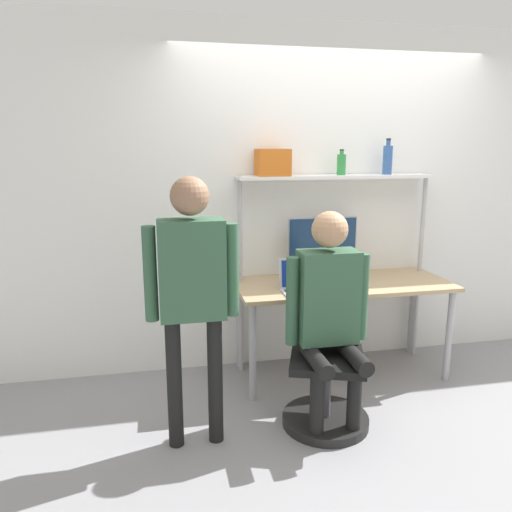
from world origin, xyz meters
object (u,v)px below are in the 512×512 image
monitor (322,243)px  bottle_green (341,164)px  office_chair (326,381)px  person_seated (330,304)px  person_standing (192,281)px  cell_phone (338,288)px  storage_box (273,162)px  bottle_blue (388,159)px  laptop (301,282)px

monitor → bottle_green: bottle_green is taller
office_chair → person_seated: bearing=-106.3°
monitor → office_chair: 1.15m
office_chair → person_standing: 1.13m
monitor → cell_phone: bearing=-89.4°
person_standing → bottle_green: bottle_green is taller
person_seated → person_standing: bearing=-178.4°
monitor → storage_box: bearing=178.5°
cell_phone → bottle_blue: size_ratio=0.54×
office_chair → bottle_blue: bottle_blue is taller
office_chair → storage_box: storage_box is taller
monitor → laptop: 0.48m
monitor → storage_box: size_ratio=2.38×
laptop → storage_box: 0.92m
laptop → person_seated: bearing=-88.8°
office_chair → person_seated: 0.54m
person_standing → bottle_green: 1.67m
bottle_green → storage_box: 0.55m
monitor → storage_box: 0.75m
person_standing → storage_box: (0.69, 0.93, 0.63)m
bottle_green → storage_box: storage_box is taller
person_standing → storage_box: 1.32m
cell_phone → person_seated: person_seated is taller
person_seated → office_chair: bearing=73.7°
bottle_green → storage_box: bearing=180.0°
bottle_blue → storage_box: size_ratio=1.17×
cell_phone → person_standing: size_ratio=0.09×
laptop → bottle_green: bottle_green is taller
monitor → bottle_blue: bearing=1.2°
storage_box → person_seated: bearing=-80.8°
laptop → person_seated: person_seated is taller
cell_phone → bottle_green: bearing=70.2°
bottle_blue → bottle_green: bottle_blue is taller
cell_phone → person_standing: 1.27m
monitor → office_chair: size_ratio=0.61×
cell_phone → laptop: bearing=174.0°
bottle_green → monitor: bearing=-175.6°
person_seated → storage_box: size_ratio=5.86×
bottle_blue → storage_box: bottle_blue is taller
storage_box → bottle_blue: bearing=0.0°
office_chair → person_standing: person_standing is taller
office_chair → cell_phone: bearing=62.9°
cell_phone → person_seated: (-0.26, -0.54, 0.07)m
monitor → bottle_blue: size_ratio=2.04×
person_seated → laptop: bearing=91.2°
laptop → bottle_green: 0.98m
monitor → office_chair: monitor is taller
person_standing → cell_phone: bearing=26.9°
person_seated → person_standing: (-0.84, -0.02, 0.20)m
office_chair → bottle_green: size_ratio=4.74×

